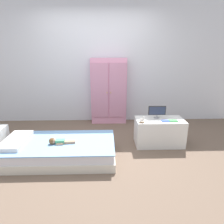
# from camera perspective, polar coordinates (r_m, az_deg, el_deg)

# --- Properties ---
(ground_plane) EXTENTS (10.00, 10.00, 0.02)m
(ground_plane) POSITION_cam_1_polar(r_m,az_deg,el_deg) (3.42, -4.94, -11.28)
(ground_plane) COLOR brown
(back_wall) EXTENTS (6.40, 0.05, 2.70)m
(back_wall) POSITION_cam_1_polar(r_m,az_deg,el_deg) (4.58, -4.34, 13.93)
(back_wall) COLOR silver
(back_wall) RESTS_ON ground_plane
(bed) EXTENTS (1.71, 0.91, 0.28)m
(bed) POSITION_cam_1_polar(r_m,az_deg,el_deg) (3.26, -14.78, -10.47)
(bed) COLOR silver
(bed) RESTS_ON ground_plane
(pillow) EXTENTS (0.32, 0.65, 0.06)m
(pillow) POSITION_cam_1_polar(r_m,az_deg,el_deg) (3.40, -25.92, -7.38)
(pillow) COLOR white
(pillow) RESTS_ON bed
(doll) EXTENTS (0.39, 0.14, 0.10)m
(doll) POSITION_cam_1_polar(r_m,az_deg,el_deg) (3.13, -15.51, -8.14)
(doll) COLOR #4CA375
(doll) RESTS_ON bed
(wardrobe) EXTENTS (0.79, 0.28, 1.46)m
(wardrobe) POSITION_cam_1_polar(r_m,az_deg,el_deg) (4.49, -0.96, 5.96)
(wardrobe) COLOR #E599BC
(wardrobe) RESTS_ON ground_plane
(tv_stand) EXTENTS (0.84, 0.44, 0.47)m
(tv_stand) POSITION_cam_1_polar(r_m,az_deg,el_deg) (3.64, 13.40, -5.59)
(tv_stand) COLOR silver
(tv_stand) RESTS_ON ground_plane
(tv_monitor) EXTENTS (0.31, 0.10, 0.22)m
(tv_monitor) POSITION_cam_1_polar(r_m,az_deg,el_deg) (3.57, 12.83, 0.27)
(tv_monitor) COLOR #99999E
(tv_monitor) RESTS_ON tv_stand
(rocking_horse_toy) EXTENTS (0.08, 0.04, 0.10)m
(rocking_horse_toy) POSITION_cam_1_polar(r_m,az_deg,el_deg) (3.32, 8.71, -2.29)
(rocking_horse_toy) COLOR #8E6642
(rocking_horse_toy) RESTS_ON tv_stand
(book_blue) EXTENTS (0.13, 0.09, 0.01)m
(book_blue) POSITION_cam_1_polar(r_m,az_deg,el_deg) (3.48, 15.09, -2.51)
(book_blue) COLOR blue
(book_blue) RESTS_ON tv_stand
(book_green) EXTENTS (0.14, 0.09, 0.01)m
(book_green) POSITION_cam_1_polar(r_m,az_deg,el_deg) (3.52, 17.24, -2.44)
(book_green) COLOR #429E51
(book_green) RESTS_ON tv_stand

